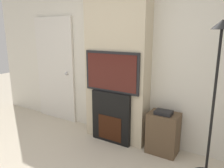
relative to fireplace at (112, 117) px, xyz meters
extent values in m
cube|color=silver|center=(0.00, 0.32, 0.94)|extent=(6.00, 0.06, 2.70)
cube|color=beige|center=(0.00, 0.15, 0.94)|extent=(1.02, 0.29, 2.70)
cube|color=black|center=(0.00, 0.00, 0.00)|extent=(0.66, 0.14, 0.82)
cube|color=#33160A|center=(0.00, -0.07, -0.16)|extent=(0.41, 0.01, 0.39)
cube|color=black|center=(0.00, 0.00, 0.72)|extent=(0.91, 0.06, 0.62)
cube|color=#471914|center=(0.00, -0.03, 0.72)|extent=(0.84, 0.01, 0.54)
cylinder|color=black|center=(1.44, -0.18, 0.47)|extent=(0.03, 0.03, 1.71)
cone|color=black|center=(1.44, -0.18, 1.38)|extent=(0.23, 0.23, 0.10)
cube|color=brown|center=(0.80, 0.09, -0.11)|extent=(0.42, 0.32, 0.60)
cube|color=black|center=(0.80, 0.06, 0.22)|extent=(0.23, 0.17, 0.05)
cube|color=silver|center=(-1.47, 0.27, 0.59)|extent=(0.94, 0.04, 1.99)
sphere|color=silver|center=(-1.14, 0.23, 0.55)|extent=(0.06, 0.06, 0.06)
camera|label=1|loc=(1.68, -2.74, 1.30)|focal=35.00mm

